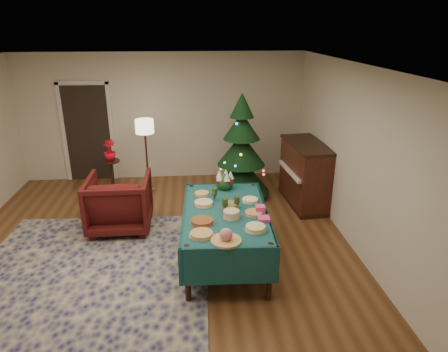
{
  "coord_description": "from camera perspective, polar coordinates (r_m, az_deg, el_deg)",
  "views": [
    {
      "loc": [
        0.58,
        -5.0,
        3.21
      ],
      "look_at": [
        1.08,
        0.78,
        1.0
      ],
      "focal_mm": 32.0,
      "sensor_mm": 36.0,
      "label": 1
    }
  ],
  "objects": [
    {
      "name": "armchair",
      "position": [
        6.77,
        -14.74,
        -3.35
      ],
      "size": [
        1.0,
        0.93,
        1.02
      ],
      "primitive_type": "imported",
      "rotation": [
        0.0,
        0.0,
        3.14
      ],
      "color": "#48100F",
      "rests_on": "ground"
    },
    {
      "name": "goblet_1",
      "position": [
        5.58,
        1.87,
        -3.74
      ],
      "size": [
        0.08,
        0.08,
        0.18
      ],
      "color": "#2D471E",
      "rests_on": "buffet_table"
    },
    {
      "name": "platter_6",
      "position": [
        5.71,
        -2.92,
        -3.93
      ],
      "size": [
        0.31,
        0.31,
        0.05
      ],
      "color": "silver",
      "rests_on": "buffet_table"
    },
    {
      "name": "platter_3",
      "position": [
        5.21,
        -3.13,
        -6.5
      ],
      "size": [
        0.34,
        0.34,
        0.05
      ],
      "color": "silver",
      "rests_on": "buffet_table"
    },
    {
      "name": "platter_0",
      "position": [
        4.92,
        -3.21,
        -8.31
      ],
      "size": [
        0.32,
        0.32,
        0.05
      ],
      "color": "silver",
      "rests_on": "buffet_table"
    },
    {
      "name": "piano",
      "position": [
        7.6,
        11.51,
        0.19
      ],
      "size": [
        0.74,
        1.42,
        1.19
      ],
      "color": "black",
      "rests_on": "ground"
    },
    {
      "name": "rug",
      "position": [
        5.59,
        -19.6,
        -15.44
      ],
      "size": [
        3.36,
        4.32,
        0.02
      ],
      "primitive_type": "cube",
      "rotation": [
        0.0,
        0.0,
        -0.04
      ],
      "color": "#141A4C",
      "rests_on": "ground"
    },
    {
      "name": "centerpiece",
      "position": [
        6.23,
        0.07,
        -0.63
      ],
      "size": [
        0.28,
        0.29,
        0.33
      ],
      "color": "#1E4C1E",
      "rests_on": "buffet_table"
    },
    {
      "name": "goblet_0",
      "position": [
        5.84,
        -1.36,
        -2.54
      ],
      "size": [
        0.08,
        0.08,
        0.18
      ],
      "color": "#2D471E",
      "rests_on": "buffet_table"
    },
    {
      "name": "platter_2",
      "position": [
        5.05,
        4.51,
        -7.45
      ],
      "size": [
        0.29,
        0.29,
        0.07
      ],
      "color": "silver",
      "rests_on": "buffet_table"
    },
    {
      "name": "gift_box",
      "position": [
        5.49,
        5.19,
        -4.77
      ],
      "size": [
        0.13,
        0.13,
        0.11
      ],
      "primitive_type": "cube",
      "rotation": [
        0.0,
        0.0,
        -0.04
      ],
      "color": "#F04289",
      "rests_on": "buffet_table"
    },
    {
      "name": "platter_8",
      "position": [
        5.83,
        3.75,
        -3.47
      ],
      "size": [
        0.27,
        0.27,
        0.04
      ],
      "color": "silver",
      "rests_on": "buffet_table"
    },
    {
      "name": "potted_plant",
      "position": [
        8.32,
        -15.98,
        2.92
      ],
      "size": [
        0.24,
        0.43,
        0.24
      ],
      "primitive_type": "imported",
      "color": "red",
      "rests_on": "side_table"
    },
    {
      "name": "goblet_2",
      "position": [
        5.51,
        0.13,
        -4.05
      ],
      "size": [
        0.08,
        0.08,
        0.18
      ],
      "color": "#2D471E",
      "rests_on": "buffet_table"
    },
    {
      "name": "room_shell",
      "position": [
        5.36,
        -10.84,
        0.19
      ],
      "size": [
        7.0,
        7.0,
        7.0
      ],
      "color": "#593319",
      "rests_on": "ground"
    },
    {
      "name": "platter_9",
      "position": [
        6.04,
        -3.19,
        -2.56
      ],
      "size": [
        0.25,
        0.25,
        0.04
      ],
      "color": "silver",
      "rests_on": "buffet_table"
    },
    {
      "name": "doorway",
      "position": [
        9.01,
        -18.9,
        6.15
      ],
      "size": [
        1.08,
        0.04,
        2.16
      ],
      "color": "black",
      "rests_on": "ground"
    },
    {
      "name": "floor_lamp",
      "position": [
        8.0,
        -11.25,
        6.35
      ],
      "size": [
        0.36,
        0.36,
        1.49
      ],
      "color": "#A57F3F",
      "rests_on": "ground"
    },
    {
      "name": "platter_7",
      "position": [
        5.61,
        0.87,
        -4.29
      ],
      "size": [
        0.27,
        0.27,
        0.08
      ],
      "color": "silver",
      "rests_on": "buffet_table"
    },
    {
      "name": "christmas_tree",
      "position": [
        7.68,
        2.49,
        3.49
      ],
      "size": [
        1.21,
        1.21,
        2.05
      ],
      "color": "black",
      "rests_on": "ground"
    },
    {
      "name": "buffet_table",
      "position": [
        5.63,
        0.17,
        -6.38
      ],
      "size": [
        1.27,
        2.08,
        0.79
      ],
      "color": "black",
      "rests_on": "ground"
    },
    {
      "name": "platter_5",
      "position": [
        5.45,
        4.28,
        -5.32
      ],
      "size": [
        0.28,
        0.28,
        0.04
      ],
      "color": "silver",
      "rests_on": "buffet_table"
    },
    {
      "name": "platter_1",
      "position": [
        4.78,
        0.3,
        -8.64
      ],
      "size": [
        0.38,
        0.38,
        0.17
      ],
      "color": "silver",
      "rests_on": "buffet_table"
    },
    {
      "name": "napkin_stack",
      "position": [
        5.31,
        5.71,
        -6.1
      ],
      "size": [
        0.16,
        0.16,
        0.04
      ],
      "primitive_type": "cube",
      "rotation": [
        0.0,
        0.0,
        -0.04
      ],
      "color": "#D83C8D",
      "rests_on": "buffet_table"
    },
    {
      "name": "platter_4",
      "position": [
        5.33,
        1.06,
        -5.51
      ],
      "size": [
        0.25,
        0.25,
        0.11
      ],
      "color": "silver",
      "rests_on": "buffet_table"
    },
    {
      "name": "side_table",
      "position": [
        8.46,
        -15.68,
        0.02
      ],
      "size": [
        0.36,
        0.36,
        0.64
      ],
      "color": "black",
      "rests_on": "ground"
    }
  ]
}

